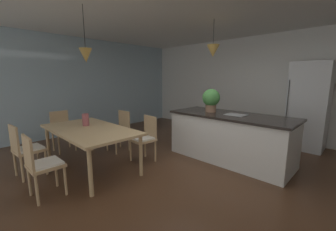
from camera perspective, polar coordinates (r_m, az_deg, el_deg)
The scene contains 15 objects.
ground_plane at distance 3.60m, azimuth 7.12°, elevation -16.30°, with size 10.00×8.40×0.04m, color #4C301E.
wall_back_kitchen at distance 6.16m, azimuth 26.21°, elevation 6.99°, with size 10.00×0.12×2.70m, color white.
window_wall_left_glazing at distance 6.52m, azimuth -22.58°, elevation 7.37°, with size 0.06×8.40×2.70m, color #9EB7C6.
dining_table at distance 3.87m, azimuth -20.72°, elevation -4.21°, with size 1.91×1.01×0.72m.
chair_window_end at distance 5.12m, azimuth -26.97°, elevation -3.42°, with size 0.41×0.41×0.87m.
chair_near_left at distance 4.06m, azimuth -34.52°, elevation -7.45°, with size 0.43×0.43×0.87m.
chair_far_left at distance 4.70m, azimuth -13.14°, elevation -3.72°, with size 0.41×0.41×0.87m.
chair_near_right at distance 3.26m, azimuth -31.43°, elevation -11.17°, with size 0.41×0.41×0.87m.
chair_far_right at distance 4.01m, azimuth -6.38°, elevation -5.88°, with size 0.43×0.43×0.87m.
kitchen_island at distance 4.24m, azimuth 16.55°, elevation -5.56°, with size 2.30×0.97×0.91m.
refrigerator at distance 5.57m, azimuth 34.04°, elevation 2.10°, with size 0.75×0.67×1.93m.
pendant_over_table at distance 3.69m, azimuth -21.62°, elevation 15.09°, with size 0.20×0.20×0.87m.
pendant_over_island_main at distance 4.34m, azimuth 12.22°, elevation 16.94°, with size 0.25×0.25×0.71m.
potted_plant_on_island at distance 4.33m, azimuth 11.72°, elevation 4.45°, with size 0.35×0.35×0.47m.
vase_on_dining_table at distance 4.10m, azimuth -21.67°, elevation -1.07°, with size 0.12×0.12×0.22m.
Camera 1 is at (1.92, -2.59, 1.58)m, focal length 22.23 mm.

